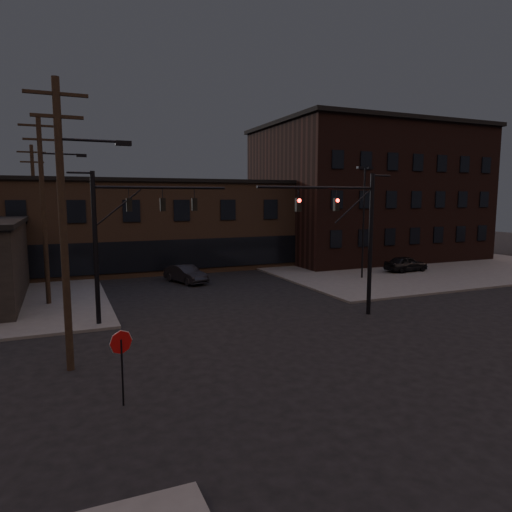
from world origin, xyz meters
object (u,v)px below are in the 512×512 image
(traffic_signal_far, at_px, (121,230))
(stop_sign, at_px, (121,350))
(parked_car_lot_a, at_px, (406,264))
(car_crossing, at_px, (186,274))
(parked_car_lot_b, at_px, (335,257))
(traffic_signal_near, at_px, (354,229))

(traffic_signal_far, relative_size, stop_sign, 3.23)
(stop_sign, xyz_separation_m, parked_car_lot_a, (26.49, 17.05, -1.00))
(traffic_signal_far, height_order, car_crossing, traffic_signal_far)
(car_crossing, bearing_deg, stop_sign, -129.10)
(stop_sign, relative_size, car_crossing, 0.58)
(parked_car_lot_b, bearing_deg, parked_car_lot_a, -173.52)
(traffic_signal_far, relative_size, parked_car_lot_a, 1.96)
(traffic_signal_far, relative_size, parked_car_lot_b, 1.79)
(stop_sign, distance_m, parked_car_lot_b, 33.73)
(stop_sign, bearing_deg, parked_car_lot_b, 45.50)
(parked_car_lot_a, relative_size, parked_car_lot_b, 0.91)
(parked_car_lot_b, bearing_deg, traffic_signal_near, 133.92)
(stop_sign, xyz_separation_m, parked_car_lot_b, (23.63, 24.05, -1.05))
(traffic_signal_near, height_order, car_crossing, traffic_signal_near)
(traffic_signal_far, distance_m, parked_car_lot_a, 26.51)
(stop_sign, bearing_deg, parked_car_lot_a, 32.77)
(stop_sign, height_order, parked_car_lot_a, stop_sign)
(traffic_signal_near, bearing_deg, parked_car_lot_b, 59.67)
(traffic_signal_far, bearing_deg, car_crossing, 59.53)
(traffic_signal_near, distance_m, parked_car_lot_a, 17.35)
(parked_car_lot_a, relative_size, car_crossing, 0.95)
(car_crossing, bearing_deg, traffic_signal_near, -85.29)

